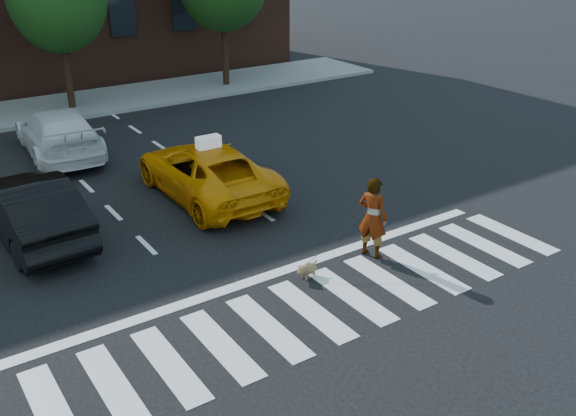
{
  "coord_description": "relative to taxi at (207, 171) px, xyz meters",
  "views": [
    {
      "loc": [
        -6.29,
        -8.54,
        6.99
      ],
      "look_at": [
        0.99,
        2.29,
        1.1
      ],
      "focal_mm": 40.0,
      "sensor_mm": 36.0,
      "label": 1
    }
  ],
  "objects": [
    {
      "name": "ground",
      "position": [
        -0.99,
        -6.27,
        -0.72
      ],
      "size": [
        120.0,
        120.0,
        0.0
      ],
      "primitive_type": "plane",
      "color": "black",
      "rests_on": "ground"
    },
    {
      "name": "crosswalk",
      "position": [
        -0.99,
        -6.27,
        -0.72
      ],
      "size": [
        13.0,
        2.4,
        0.01
      ],
      "primitive_type": "cube",
      "color": "silver",
      "rests_on": "ground"
    },
    {
      "name": "stop_line",
      "position": [
        -0.99,
        -4.67,
        -0.72
      ],
      "size": [
        12.0,
        0.3,
        0.01
      ],
      "primitive_type": "cube",
      "color": "silver",
      "rests_on": "ground"
    },
    {
      "name": "sidewalk_far",
      "position": [
        -0.99,
        11.23,
        -0.65
      ],
      "size": [
        30.0,
        4.0,
        0.15
      ],
      "primitive_type": "cube",
      "color": "slate",
      "rests_on": "ground"
    },
    {
      "name": "taxi",
      "position": [
        0.0,
        0.0,
        0.0
      ],
      "size": [
        2.43,
        5.21,
        1.44
      ],
      "primitive_type": "imported",
      "rotation": [
        0.0,
        0.0,
        3.14
      ],
      "color": "orange",
      "rests_on": "ground"
    },
    {
      "name": "black_sedan",
      "position": [
        -4.64,
        -0.0,
        0.05
      ],
      "size": [
        1.86,
        4.75,
        1.54
      ],
      "primitive_type": "imported",
      "rotation": [
        0.0,
        0.0,
        3.19
      ],
      "color": "black",
      "rests_on": "ground"
    },
    {
      "name": "white_suv",
      "position": [
        -2.39,
        5.67,
        0.02
      ],
      "size": [
        2.43,
        5.27,
        1.49
      ],
      "primitive_type": "imported",
      "rotation": [
        0.0,
        0.0,
        3.08
      ],
      "color": "silver",
      "rests_on": "ground"
    },
    {
      "name": "woman",
      "position": [
        1.47,
        -5.17,
        0.22
      ],
      "size": [
        0.69,
        0.81,
        1.89
      ],
      "primitive_type": "imported",
      "rotation": [
        0.0,
        0.0,
        1.98
      ],
      "color": "#999999",
      "rests_on": "ground"
    },
    {
      "name": "dog",
      "position": [
        -0.32,
        -5.18,
        -0.52
      ],
      "size": [
        0.61,
        0.32,
        0.35
      ],
      "rotation": [
        0.0,
        0.0,
        0.23
      ],
      "color": "#9C784F",
      "rests_on": "ground"
    },
    {
      "name": "taxi_sign",
      "position": [
        -0.0,
        -0.2,
        0.88
      ],
      "size": [
        0.65,
        0.28,
        0.32
      ],
      "primitive_type": "cube",
      "rotation": [
        0.0,
        0.0,
        3.14
      ],
      "color": "white",
      "rests_on": "taxi"
    }
  ]
}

